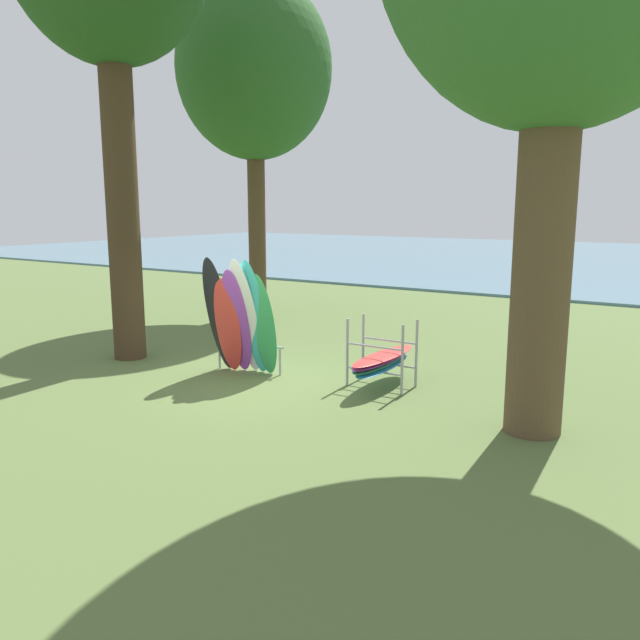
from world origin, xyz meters
The scene contains 5 objects.
ground_plane centered at (0.00, 0.00, 0.00)m, with size 80.00×80.00×0.00m, color #566B38.
lake_water centered at (0.00, 31.59, 0.05)m, with size 80.00×36.00×0.10m, color slate.
tree_mid_behind centered at (-4.58, 6.25, 7.07)m, with size 4.48×4.48×9.71m.
leaning_board_pile centered at (-0.46, 0.43, 1.08)m, with size 1.51×0.94×2.32m.
board_storage_rack centered at (2.23, 1.16, 0.50)m, with size 1.15×2.13×1.25m.
Camera 1 is at (7.28, -8.91, 3.28)m, focal length 35.56 mm.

